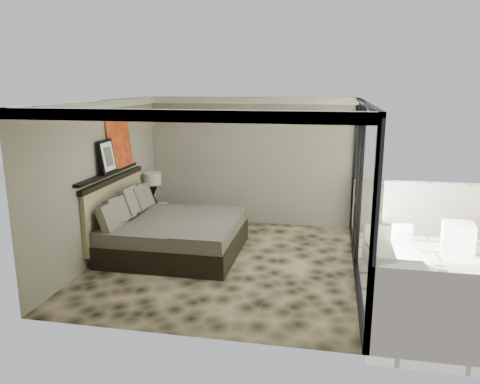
% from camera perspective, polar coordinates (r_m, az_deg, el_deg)
% --- Properties ---
extents(floor, '(5.00, 5.00, 0.00)m').
position_cam_1_polar(floor, '(8.35, -1.78, -8.59)').
color(floor, black).
rests_on(floor, ground).
extents(ceiling, '(4.50, 5.00, 0.02)m').
position_cam_1_polar(ceiling, '(7.76, -1.93, 10.92)').
color(ceiling, silver).
rests_on(ceiling, back_wall).
extents(back_wall, '(4.50, 0.02, 2.80)m').
position_cam_1_polar(back_wall, '(10.33, 1.25, 3.73)').
color(back_wall, gray).
rests_on(back_wall, floor).
extents(left_wall, '(0.02, 5.00, 2.80)m').
position_cam_1_polar(left_wall, '(8.71, -16.38, 1.41)').
color(left_wall, gray).
rests_on(left_wall, floor).
extents(glass_wall, '(0.08, 5.00, 2.80)m').
position_cam_1_polar(glass_wall, '(7.76, 14.56, 0.12)').
color(glass_wall, white).
rests_on(glass_wall, floor).
extents(terrace_slab, '(3.00, 5.00, 0.12)m').
position_cam_1_polar(terrace_slab, '(8.42, 24.36, -10.05)').
color(terrace_slab, beige).
rests_on(terrace_slab, ground).
extents(picture_ledge, '(0.12, 2.20, 0.05)m').
position_cam_1_polar(picture_ledge, '(8.75, -15.77, 2.17)').
color(picture_ledge, black).
rests_on(picture_ledge, left_wall).
extents(bed, '(2.39, 2.31, 1.32)m').
position_cam_1_polar(bed, '(8.81, -8.53, -4.91)').
color(bed, black).
rests_on(bed, floor).
extents(nightstand, '(0.51, 0.51, 0.49)m').
position_cam_1_polar(nightstand, '(10.40, -10.42, -2.96)').
color(nightstand, black).
rests_on(nightstand, floor).
extents(table_lamp, '(0.38, 0.38, 0.70)m').
position_cam_1_polar(table_lamp, '(10.25, -10.60, 0.95)').
color(table_lamp, black).
rests_on(table_lamp, nightstand).
extents(abstract_canvas, '(0.13, 0.90, 0.90)m').
position_cam_1_polar(abstract_canvas, '(9.17, -14.49, 5.74)').
color(abstract_canvas, '#A1150D').
rests_on(abstract_canvas, picture_ledge).
extents(framed_print, '(0.11, 0.50, 0.60)m').
position_cam_1_polar(framed_print, '(8.61, -15.88, 4.19)').
color(framed_print, black).
rests_on(framed_print, picture_ledge).
extents(ottoman, '(0.61, 0.61, 0.55)m').
position_cam_1_polar(ottoman, '(9.69, 25.01, -5.03)').
color(ottoman, white).
rests_on(ottoman, terrace_slab).
extents(lounger, '(1.11, 1.80, 0.66)m').
position_cam_1_polar(lounger, '(8.14, 18.82, -8.35)').
color(lounger, white).
rests_on(lounger, terrace_slab).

